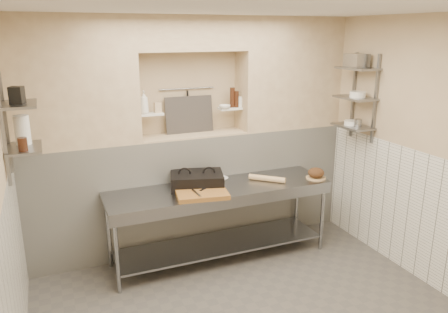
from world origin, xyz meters
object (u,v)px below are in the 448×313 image
prep_table (220,208)px  mixing_bowl (219,179)px  cutting_board (202,194)px  bread_loaf (316,173)px  jug_left (22,130)px  bottle_soap (144,102)px  bowl_alcove (225,107)px  rolling_pin (267,178)px  panini_press (197,180)px

prep_table → mixing_bowl: size_ratio=13.55×
cutting_board → bread_loaf: bearing=0.8°
bread_loaf → mixing_bowl: bearing=162.0°
prep_table → jug_left: (-1.97, -0.04, 1.11)m
bottle_soap → bread_loaf: bearing=-19.9°
prep_table → bowl_alcove: bearing=61.8°
mixing_bowl → bowl_alcove: 0.89m
bowl_alcove → rolling_pin: bearing=-58.5°
bowl_alcove → cutting_board: bearing=-128.9°
panini_press → bread_loaf: bearing=4.8°
panini_press → jug_left: (-1.74, -0.16, 0.77)m
cutting_board → mixing_bowl: bearing=46.9°
panini_press → bowl_alcove: size_ratio=4.88×
panini_press → bowl_alcove: bearing=53.3°
cutting_board → bottle_soap: bearing=121.2°
panini_press → mixing_bowl: panini_press is taller
prep_table → jug_left: 2.26m
prep_table → bottle_soap: (-0.71, 0.53, 1.20)m
panini_press → mixing_bowl: 0.33m
bowl_alcove → jug_left: size_ratio=0.52×
bowl_alcove → bread_loaf: bearing=-36.0°
bowl_alcove → bottle_soap: bearing=178.8°
bread_loaf → jug_left: 3.26m
mixing_bowl → bread_loaf: bread_loaf is taller
prep_table → rolling_pin: 0.67m
rolling_pin → bowl_alcove: bearing=121.5°
panini_press → bowl_alcove: bowl_alcove is taller
cutting_board → rolling_pin: size_ratio=1.25×
bottle_soap → jug_left: (-1.26, -0.57, -0.10)m
prep_table → mixing_bowl: 0.36m
prep_table → bread_loaf: bread_loaf is taller
bowl_alcove → jug_left: jug_left is taller
prep_table → rolling_pin: bearing=-1.8°
prep_table → mixing_bowl: (0.08, 0.21, 0.28)m
prep_table → jug_left: jug_left is taller
rolling_pin → bowl_alcove: bowl_alcove is taller
cutting_board → jug_left: 1.89m
mixing_bowl → jug_left: (-2.05, -0.24, 0.82)m
prep_table → cutting_board: 0.44m
prep_table → mixing_bowl: bearing=69.5°
bread_loaf → bowl_alcove: size_ratio=1.41×
rolling_pin → bottle_soap: bearing=157.2°
jug_left → mixing_bowl: bearing=6.8°
rolling_pin → bottle_soap: (-1.31, 0.55, 0.91)m
mixing_bowl → rolling_pin: (0.52, -0.23, 0.01)m
mixing_bowl → bread_loaf: 1.18m
rolling_pin → jug_left: bearing=-179.6°
bread_loaf → jug_left: (-3.17, 0.12, 0.77)m
bottle_soap → jug_left: bottle_soap is taller
mixing_bowl → prep_table: bearing=-110.5°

